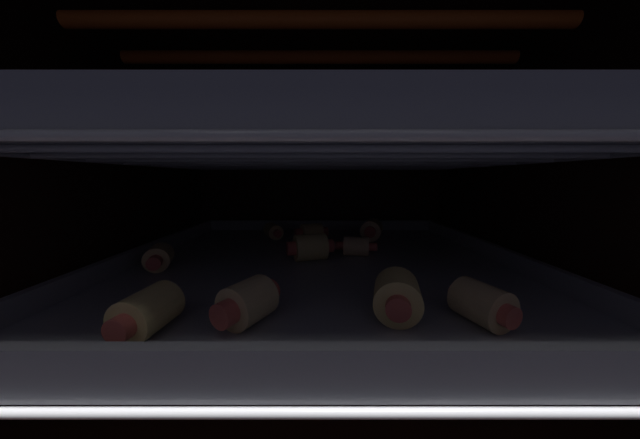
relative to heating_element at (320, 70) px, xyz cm
name	(u,v)px	position (x,y,z in cm)	size (l,w,h in cm)	color
ground_plane	(320,330)	(0.00, 0.00, -31.36)	(51.78, 52.31, 1.20)	black
oven_wall_back	(320,190)	(0.00, 25.55, -14.48)	(51.78, 1.20, 32.56)	black
oven_wall_left	(109,198)	(-25.29, 0.00, -14.48)	(1.20, 49.91, 32.56)	black
oven_wall_right	(530,198)	(25.29, 0.00, -14.48)	(1.20, 49.91, 32.56)	black
oven_ceiling	(320,47)	(0.00, 0.00, 2.40)	(51.78, 52.31, 1.20)	black
heating_element	(320,70)	(0.00, 0.00, 0.00)	(39.50, 21.83, 1.25)	#F25919
oven_rack_lower	(320,271)	(0.00, 0.00, -23.47)	(47.00, 48.91, 0.55)	#B7B7BC
baking_tray_lower	(320,263)	(0.00, 0.00, -22.50)	(44.26, 43.12, 2.91)	gray
pig_in_blanket_lower_0	(249,302)	(-5.03, -15.37, -20.61)	(4.18, 5.39, 3.03)	#DBB87B
pig_in_blanket_lower_1	(311,233)	(-1.34, 10.06, -20.64)	(5.49, 3.83, 2.97)	#ECBE71
pig_in_blanket_lower_2	(273,231)	(-7.88, 13.01, -20.90)	(3.84, 5.56, 2.46)	#DCB575
pig_in_blanket_lower_3	(159,257)	(-17.94, -3.40, -20.79)	(3.54, 5.69, 2.68)	#E7BB79
pig_in_blanket_lower_4	(372,230)	(8.51, 11.96, -20.48)	(4.24, 5.25, 3.29)	#E6B983
pig_in_blanket_lower_5	(311,247)	(-1.19, 0.09, -20.50)	(6.04, 4.22, 3.26)	#D9BB70
pig_in_blanket_lower_6	(483,303)	(11.26, -15.40, -20.71)	(3.81, 4.93, 2.83)	#D8B177
pig_in_blanket_lower_7	(356,246)	(4.74, 2.16, -20.89)	(5.48, 2.96, 2.48)	#E5B680
pig_in_blanket_lower_8	(398,296)	(5.55, -14.69, -20.47)	(4.01, 5.04, 3.32)	#E6C571
pig_in_blanket_lower_9	(149,312)	(-11.26, -16.62, -20.69)	(3.33, 5.53, 2.87)	#E6C572
oven_rack_upper	(320,163)	(0.00, 0.00, -10.28)	(46.96, 48.91, 0.51)	#B7B7BC
baking_tray_upper	(320,156)	(0.00, 0.00, -9.48)	(44.26, 43.12, 2.43)	gray
pig_in_blanket_upper_0	(97,128)	(-18.83, -9.30, -7.89)	(5.22, 4.15, 2.80)	#D8C681
pig_in_blanket_upper_1	(301,151)	(-3.04, 11.64, -7.88)	(3.11, 4.90, 2.82)	#E0BE7B
pig_in_blanket_upper_2	(75,112)	(-16.18, -14.61, -7.79)	(4.37, 4.39, 3.01)	#D4C971
pig_in_blanket_upper_3	(323,150)	(0.44, 9.00, -7.98)	(2.89, 5.69, 2.63)	#DDB46E
pig_in_blanket_upper_4	(229,139)	(-10.19, -1.62, -7.82)	(4.25, 4.23, 2.94)	#EABD7C
pig_in_blanket_upper_5	(344,138)	(2.42, -3.67, -7.90)	(3.83, 5.51, 2.78)	#E8BF74
pig_in_blanket_upper_6	(240,147)	(-10.71, 5.07, -7.95)	(3.69, 5.00, 2.70)	#E2C36F
pig_in_blanket_upper_7	(256,154)	(-11.45, 18.13, -7.81)	(4.12, 4.28, 2.97)	#E1BA85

